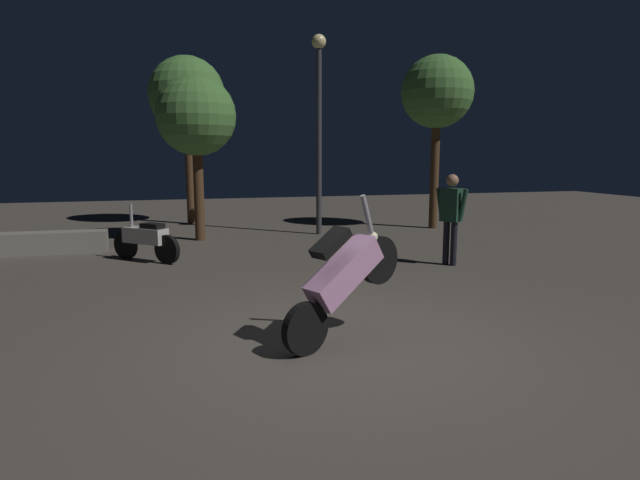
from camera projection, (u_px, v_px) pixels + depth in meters
The scene contains 9 objects.
ground_plane at pixel (345, 342), 6.00m from camera, with size 40.00×40.00×0.00m, color #4C443D.
motorcycle_pink_foreground at pixel (344, 277), 5.87m from camera, with size 1.53×0.82×1.63m.
motorcycle_white_parked_left at pixel (146, 239), 10.42m from camera, with size 1.28×1.21×1.11m.
person_rider_beside at pixel (451, 211), 10.00m from camera, with size 0.42×0.61×1.70m.
streetlamp_near at pixel (319, 110), 13.56m from camera, with size 0.36×0.36×5.00m.
tree_left_bg at pixel (196, 117), 12.62m from camera, with size 1.87×1.87×3.89m.
tree_center_bg at pixel (437, 94), 14.62m from camera, with size 1.96×1.96×4.72m.
tree_right_bg at pixel (187, 96), 15.53m from camera, with size 2.18×2.18×4.85m.
planter_wall_low at pixel (26, 244), 11.21m from camera, with size 3.18×0.50×0.45m.
Camera 1 is at (-1.77, -5.47, 2.08)m, focal length 30.22 mm.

